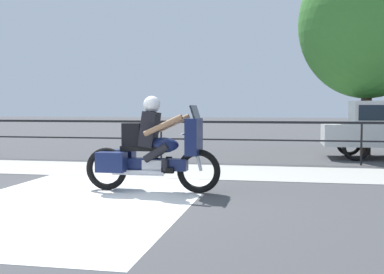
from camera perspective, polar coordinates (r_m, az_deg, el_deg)
ground_plane at (r=7.94m, az=-13.42°, el=-6.96°), size 120.00×120.00×0.00m
sidewalk_band at (r=11.09m, az=-6.14°, el=-3.88°), size 44.00×2.40×0.01m
crosswalk_band at (r=7.70m, az=-13.05°, el=-7.25°), size 3.52×6.00×0.01m
fence_railing at (r=12.83m, az=-3.68°, el=0.95°), size 36.00×0.05×1.08m
motorcycle at (r=8.18m, az=-4.79°, el=-1.55°), size 2.36×0.76×1.63m
tree_behind_sign at (r=15.49m, az=20.15°, el=12.56°), size 4.06×4.06×6.16m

